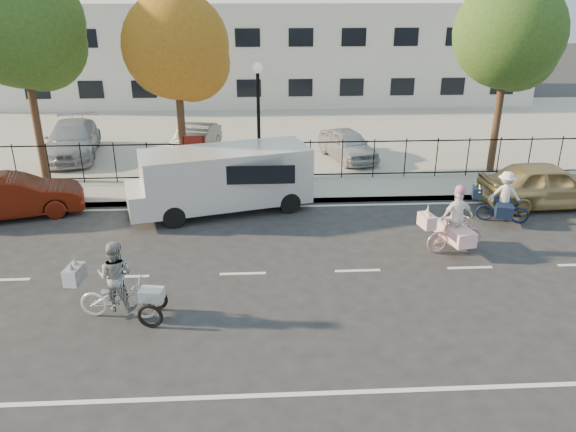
{
  "coord_description": "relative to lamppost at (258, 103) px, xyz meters",
  "views": [
    {
      "loc": [
        0.46,
        -12.9,
        6.93
      ],
      "look_at": [
        1.24,
        1.2,
        1.1
      ],
      "focal_mm": 35.0,
      "sensor_mm": 36.0,
      "label": 1
    }
  ],
  "objects": [
    {
      "name": "ground",
      "position": [
        -0.5,
        -6.8,
        -3.11
      ],
      "size": [
        120.0,
        120.0,
        0.0
      ],
      "primitive_type": "plane",
      "color": "#333334"
    },
    {
      "name": "parking_lot",
      "position": [
        -0.5,
        8.2,
        -3.04
      ],
      "size": [
        60.0,
        15.6,
        0.15
      ],
      "primitive_type": "cube",
      "color": "#A8A399",
      "rests_on": "ground"
    },
    {
      "name": "bull_bike",
      "position": [
        7.56,
        -3.77,
        -2.45
      ],
      "size": [
        1.84,
        1.3,
        1.66
      ],
      "rotation": [
        0.0,
        0.0,
        1.27
      ],
      "color": "#101A36",
      "rests_on": "ground"
    },
    {
      "name": "unicorn_bike",
      "position": [
        5.35,
        -5.77,
        -2.39
      ],
      "size": [
        1.98,
        1.41,
        1.96
      ],
      "rotation": [
        0.0,
        0.0,
        1.78
      ],
      "color": "#D09EA3",
      "rests_on": "ground"
    },
    {
      "name": "lot_car_a",
      "position": [
        -7.91,
        3.95,
        -2.25
      ],
      "size": [
        2.74,
        5.16,
        1.43
      ],
      "primitive_type": "imported",
      "rotation": [
        0.0,
        0.0,
        0.16
      ],
      "color": "#AAACB2",
      "rests_on": "parking_lot"
    },
    {
      "name": "white_van",
      "position": [
        -1.2,
        -2.3,
        -1.96
      ],
      "size": [
        6.25,
        3.34,
        2.08
      ],
      "rotation": [
        0.0,
        0.0,
        0.27
      ],
      "color": "silver",
      "rests_on": "ground"
    },
    {
      "name": "zebra_trike",
      "position": [
        -3.21,
        -8.68,
        -2.4
      ],
      "size": [
        2.17,
        1.0,
        1.85
      ],
      "rotation": [
        0.0,
        0.0,
        1.42
      ],
      "color": "white",
      "rests_on": "ground"
    },
    {
      "name": "road_markings",
      "position": [
        -0.5,
        -6.8,
        -3.11
      ],
      "size": [
        60.0,
        9.52,
        0.01
      ],
      "primitive_type": null,
      "color": "silver",
      "rests_on": "ground"
    },
    {
      "name": "sidewalk",
      "position": [
        -0.5,
        -0.7,
        -3.04
      ],
      "size": [
        60.0,
        2.2,
        0.15
      ],
      "primitive_type": "cube",
      "color": "#A8A399",
      "rests_on": "ground"
    },
    {
      "name": "lot_car_c",
      "position": [
        -2.71,
        3.77,
        -2.32
      ],
      "size": [
        2.06,
        4.06,
        1.28
      ],
      "primitive_type": "imported",
      "rotation": [
        0.0,
        0.0,
        -0.19
      ],
      "color": "#43474A",
      "rests_on": "parking_lot"
    },
    {
      "name": "curb",
      "position": [
        -0.5,
        -1.75,
        -3.04
      ],
      "size": [
        60.0,
        0.1,
        0.15
      ],
      "primitive_type": "cube",
      "color": "#A8A399",
      "rests_on": "ground"
    },
    {
      "name": "building",
      "position": [
        -0.5,
        18.2,
        -0.11
      ],
      "size": [
        34.0,
        10.0,
        6.0
      ],
      "primitive_type": "cube",
      "color": "silver",
      "rests_on": "ground"
    },
    {
      "name": "tree_mid",
      "position": [
        -2.7,
        0.88,
        1.68
      ],
      "size": [
        3.74,
        3.73,
        6.85
      ],
      "color": "#442D1D",
      "rests_on": "ground"
    },
    {
      "name": "tree_west",
      "position": [
        -7.84,
        0.75,
        2.4
      ],
      "size": [
        4.29,
        4.29,
        7.87
      ],
      "color": "#442D1D",
      "rests_on": "ground"
    },
    {
      "name": "gold_sedan",
      "position": [
        9.57,
        -2.49,
        -2.35
      ],
      "size": [
        4.56,
        2.02,
        1.52
      ],
      "primitive_type": "imported",
      "rotation": [
        0.0,
        0.0,
        1.62
      ],
      "color": "tan",
      "rests_on": "ground"
    },
    {
      "name": "red_sedan",
      "position": [
        -7.85,
        -2.5,
        -2.42
      ],
      "size": [
        4.44,
        2.63,
        1.38
      ],
      "primitive_type": "imported",
      "rotation": [
        0.0,
        0.0,
        1.87
      ],
      "color": "#531509",
      "rests_on": "ground"
    },
    {
      "name": "tree_east",
      "position": [
        9.24,
        1.07,
        2.02
      ],
      "size": [
        4.0,
        4.0,
        7.33
      ],
      "color": "#442D1D",
      "rests_on": "ground"
    },
    {
      "name": "street_sign",
      "position": [
        -2.35,
        0.0,
        -1.7
      ],
      "size": [
        0.85,
        0.06,
        1.8
      ],
      "color": "black",
      "rests_on": "sidewalk"
    },
    {
      "name": "lamppost",
      "position": [
        0.0,
        0.0,
        0.0
      ],
      "size": [
        0.36,
        0.36,
        4.33
      ],
      "color": "black",
      "rests_on": "sidewalk"
    },
    {
      "name": "lot_car_d",
      "position": [
        3.7,
        2.9,
        -2.34
      ],
      "size": [
        2.44,
        3.9,
        1.24
      ],
      "primitive_type": "imported",
      "rotation": [
        0.0,
        0.0,
        0.29
      ],
      "color": "#ADB0B5",
      "rests_on": "parking_lot"
    },
    {
      "name": "iron_fence",
      "position": [
        -0.5,
        0.4,
        -2.21
      ],
      "size": [
        58.0,
        0.06,
        1.5
      ],
      "primitive_type": null,
      "color": "black",
      "rests_on": "sidewalk"
    }
  ]
}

